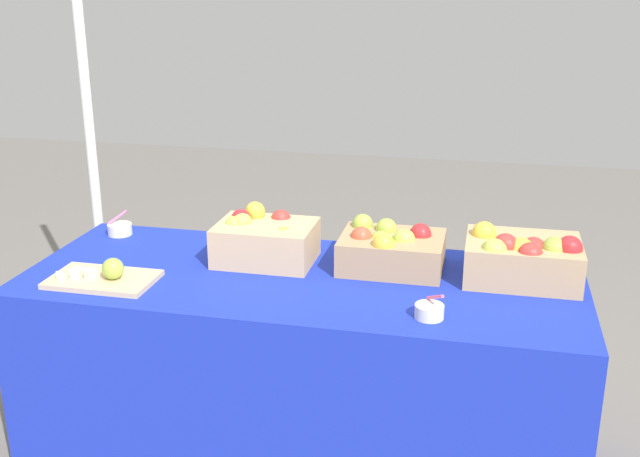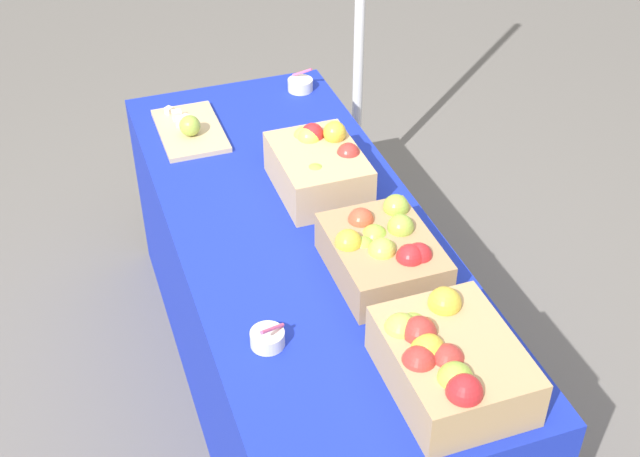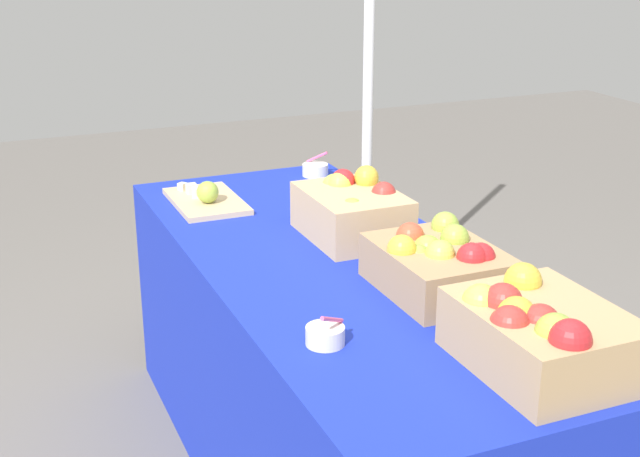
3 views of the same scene
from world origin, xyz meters
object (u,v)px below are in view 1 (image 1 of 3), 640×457
(apple_crate_right, at_px, (264,239))
(apple_crate_left, at_px, (522,257))
(sample_bowl_mid, at_px, (429,311))
(apple_crate_middle, at_px, (392,248))
(tent_pole, at_px, (91,150))
(sample_bowl_near, at_px, (120,229))
(cutting_board_front, at_px, (104,277))

(apple_crate_right, bearing_deg, apple_crate_left, 0.64)
(sample_bowl_mid, bearing_deg, apple_crate_middle, 113.60)
(apple_crate_middle, xyz_separation_m, tent_pole, (-1.39, 0.48, 0.18))
(apple_crate_left, height_order, sample_bowl_mid, apple_crate_left)
(apple_crate_left, distance_m, sample_bowl_near, 1.54)
(apple_crate_middle, distance_m, cutting_board_front, 0.98)
(apple_crate_middle, bearing_deg, sample_bowl_near, 173.66)
(cutting_board_front, height_order, sample_bowl_mid, cutting_board_front)
(apple_crate_left, xyz_separation_m, apple_crate_right, (-0.89, -0.01, -0.00))
(cutting_board_front, bearing_deg, apple_crate_left, 13.50)
(apple_crate_right, bearing_deg, apple_crate_middle, 3.72)
(apple_crate_left, bearing_deg, apple_crate_right, -179.36)
(tent_pole, bearing_deg, cutting_board_front, -60.20)
(tent_pole, bearing_deg, sample_bowl_near, -50.38)
(sample_bowl_mid, xyz_separation_m, tent_pole, (-1.56, 0.86, 0.23))
(apple_crate_right, distance_m, sample_bowl_mid, 0.72)
(sample_bowl_near, xyz_separation_m, tent_pole, (-0.29, 0.36, 0.23))
(apple_crate_left, bearing_deg, tent_pole, 164.81)
(cutting_board_front, height_order, sample_bowl_near, same)
(sample_bowl_mid, distance_m, tent_pole, 1.79)
(sample_bowl_near, bearing_deg, cutting_board_front, -69.25)
(apple_crate_middle, bearing_deg, apple_crate_left, -2.55)
(apple_crate_middle, height_order, tent_pole, tent_pole)
(apple_crate_middle, xyz_separation_m, cutting_board_front, (-0.92, -0.35, -0.05))
(cutting_board_front, xyz_separation_m, sample_bowl_mid, (1.09, -0.04, 0.00))
(sample_bowl_near, distance_m, tent_pole, 0.51)
(apple_crate_left, relative_size, apple_crate_middle, 1.06)
(apple_crate_middle, bearing_deg, tent_pole, 161.06)
(apple_crate_left, distance_m, apple_crate_right, 0.89)
(sample_bowl_mid, bearing_deg, apple_crate_right, 150.37)
(apple_crate_left, height_order, cutting_board_front, apple_crate_left)
(sample_bowl_mid, relative_size, tent_pole, 0.05)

